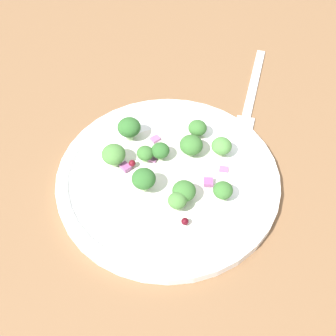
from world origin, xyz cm
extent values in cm
cube|color=brown|center=(0.00, 0.00, -1.00)|extent=(180.00, 180.00, 2.00)
cylinder|color=white|center=(-2.74, -1.46, 0.60)|extent=(26.75, 26.75, 1.20)
torus|color=white|center=(-2.74, -1.46, 1.20)|extent=(25.61, 25.61, 1.00)
cylinder|color=white|center=(-2.74, -1.46, 1.30)|extent=(15.52, 15.52, 0.20)
cylinder|color=#9EC684|center=(-6.46, -7.88, 1.69)|extent=(0.88, 0.88, 0.88)
ellipsoid|color=#386B2D|center=(-6.46, -7.88, 2.76)|extent=(2.36, 2.36, 1.77)
cylinder|color=#9EC684|center=(-1.82, -4.08, 1.80)|extent=(0.84, 0.84, 0.84)
ellipsoid|color=#2D6028|center=(-1.82, -4.08, 2.81)|extent=(2.23, 2.23, 1.68)
cylinder|color=#8EB77A|center=(-8.93, 1.77, 1.72)|extent=(0.85, 0.85, 0.85)
ellipsoid|color=#386B2D|center=(-8.93, 1.77, 2.75)|extent=(2.27, 2.27, 1.70)
cylinder|color=#9EC684|center=(3.72, -3.19, 1.88)|extent=(1.07, 1.07, 1.07)
ellipsoid|color=#477A38|center=(3.72, -3.19, 3.17)|extent=(2.85, 2.85, 2.14)
cylinder|color=#9EC684|center=(-3.75, 3.43, 2.16)|extent=(0.78, 0.78, 0.78)
ellipsoid|color=#477A38|center=(-3.75, 3.43, 3.10)|extent=(2.09, 2.09, 1.57)
cylinder|color=#8EB77A|center=(-4.53, 2.03, 1.77)|extent=(1.00, 1.00, 1.00)
ellipsoid|color=#386B2D|center=(-4.53, 2.03, 2.97)|extent=(2.68, 2.68, 2.01)
cylinder|color=#9EC684|center=(0.20, 0.74, 2.29)|extent=(1.03, 1.03, 1.03)
ellipsoid|color=#2D6028|center=(0.20, 0.74, 3.53)|extent=(2.74, 2.74, 2.06)
cylinder|color=#9EC684|center=(0.20, -3.71, 1.82)|extent=(0.77, 0.77, 0.77)
ellipsoid|color=#386B2D|center=(0.20, -3.71, 2.74)|extent=(2.05, 2.05, 1.54)
cylinder|color=#8EB77A|center=(2.09, -7.44, 2.03)|extent=(1.09, 1.09, 1.09)
ellipsoid|color=#2D6028|center=(2.09, -7.44, 3.34)|extent=(2.90, 2.90, 2.18)
cylinder|color=#ADD18E|center=(-9.26, -4.80, 1.69)|extent=(0.93, 0.93, 0.93)
ellipsoid|color=#4C843D|center=(-9.26, -4.80, 2.81)|extent=(2.48, 2.48, 1.86)
cylinder|color=#8EB77A|center=(-5.56, -4.79, 1.74)|extent=(1.06, 1.06, 1.06)
ellipsoid|color=#386B2D|center=(-5.56, -4.79, 3.02)|extent=(2.84, 2.84, 2.13)
sphere|color=#4C0A14|center=(-4.58, 5.44, 2.03)|extent=(0.83, 0.83, 0.83)
sphere|color=maroon|center=(1.56, -2.63, 2.15)|extent=(0.84, 0.84, 0.84)
sphere|color=#4C0A14|center=(-5.64, -6.53, 1.88)|extent=(0.89, 0.89, 0.89)
cube|color=#934C84|center=(2.35, -2.29, 1.87)|extent=(1.49, 1.50, 0.56)
cube|color=#A35B93|center=(-9.45, -2.24, 1.42)|extent=(1.20, 1.01, 0.36)
cube|color=#A35B93|center=(-1.13, -7.04, 1.59)|extent=(1.41, 1.38, 0.37)
cube|color=#A35B93|center=(-0.87, -3.95, 1.54)|extent=(1.34, 1.43, 0.44)
cube|color=#934C84|center=(-7.44, -0.48, 1.91)|extent=(1.13, 1.14, 0.47)
cube|color=silver|center=(-15.38, -19.59, 0.25)|extent=(5.09, 14.79, 0.50)
cube|color=silver|center=(-12.94, -10.62, 0.25)|extent=(3.26, 4.10, 0.50)
camera|label=1|loc=(-2.72, 31.66, 44.26)|focal=48.60mm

